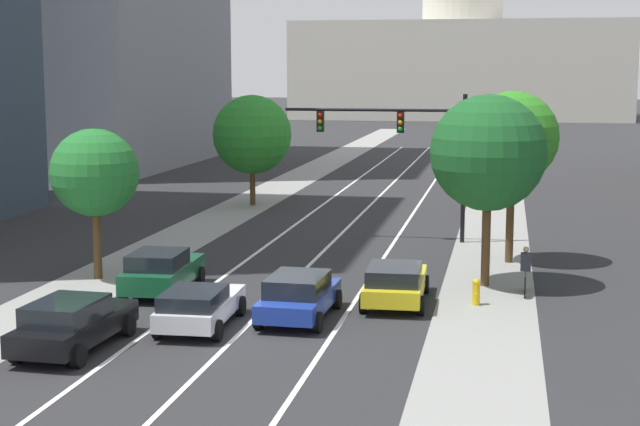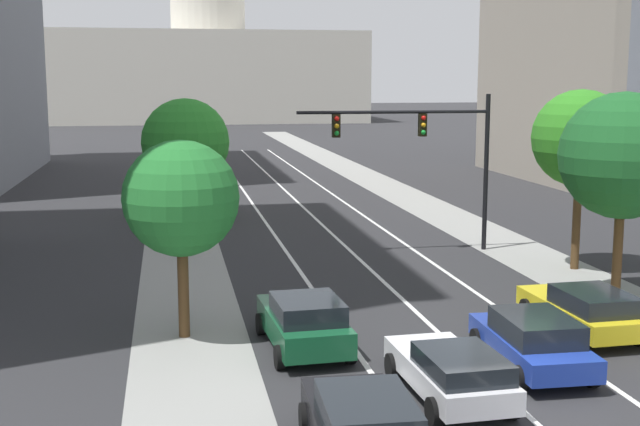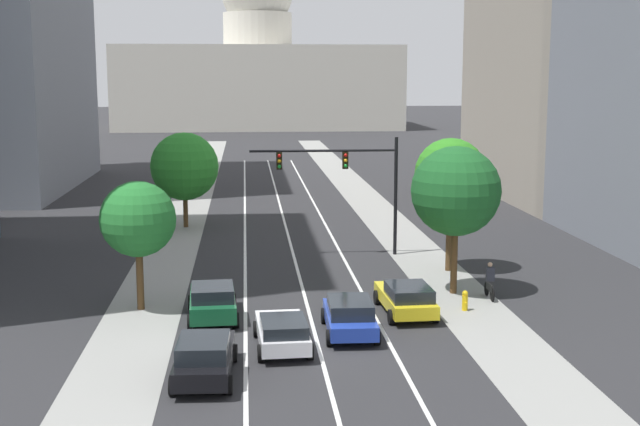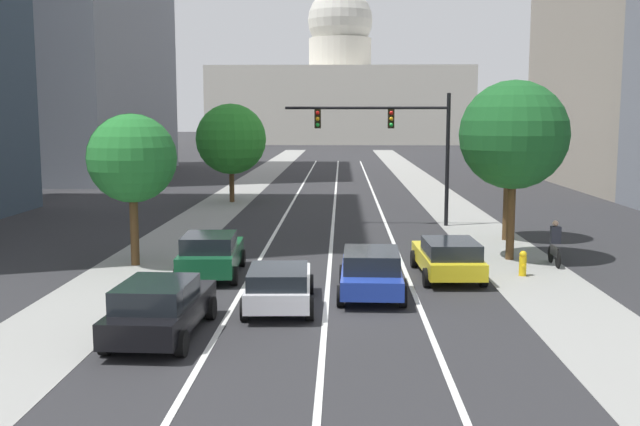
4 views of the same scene
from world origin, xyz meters
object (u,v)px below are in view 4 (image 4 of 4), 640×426
object	(u,v)px
car_black	(160,307)
street_tree_mid_left	(132,159)
traffic_signal_mast	(396,133)
street_tree_mid_right	(509,127)
car_white	(279,285)
car_blue	(371,271)
capitol_building	(340,96)
car_yellow	(448,257)
street_tree_far_right	(514,135)
fire_hydrant	(523,263)
car_green	(211,254)
cyclist	(555,243)
street_tree_near_left	(231,139)

from	to	relation	value
car_black	street_tree_mid_left	size ratio (longest dim) A/B	0.83
traffic_signal_mast	street_tree_mid_right	world-z (taller)	street_tree_mid_right
car_white	car_blue	xyz separation A→B (m)	(2.75, 1.67, 0.06)
capitol_building	car_yellow	world-z (taller)	capitol_building
street_tree_far_right	fire_hydrant	bearing A→B (deg)	-94.31
car_green	street_tree_mid_right	bearing A→B (deg)	-59.51
street_tree_mid_right	street_tree_far_right	xyz separation A→B (m)	(-0.86, -4.59, -0.24)
car_green	car_blue	xyz separation A→B (m)	(5.52, -2.58, -0.04)
capitol_building	cyclist	distance (m)	128.41
capitol_building	traffic_signal_mast	distance (m)	117.99
capitol_building	street_tree_near_left	world-z (taller)	capitol_building
car_white	street_tree_mid_left	bearing A→B (deg)	42.32
capitol_building	street_tree_near_left	size ratio (longest dim) A/B	8.21
fire_hydrant	traffic_signal_mast	bearing A→B (deg)	107.10
car_yellow	traffic_signal_mast	world-z (taller)	traffic_signal_mast
car_green	car_blue	bearing A→B (deg)	-117.88
car_black	capitol_building	bearing A→B (deg)	0.52
street_tree_mid_right	car_blue	bearing A→B (deg)	-121.90
car_yellow	cyclist	size ratio (longest dim) A/B	2.75
car_green	street_tree_far_right	bearing A→B (deg)	-76.20
traffic_signal_mast	fire_hydrant	bearing A→B (deg)	-72.90
capitol_building	street_tree_mid_right	xyz separation A→B (m)	(7.93, -122.08, -4.72)
capitol_building	car_black	bearing A→B (deg)	-91.73
cyclist	street_tree_far_right	xyz separation A→B (m)	(-1.42, 1.14, 4.03)
street_tree_far_right	capitol_building	bearing A→B (deg)	93.19
fire_hydrant	street_tree_mid_right	distance (m)	8.97
capitol_building	car_blue	size ratio (longest dim) A/B	11.76
car_white	street_tree_mid_right	xyz separation A→B (m)	(9.31, 12.19, 4.40)
car_white	street_tree_mid_left	size ratio (longest dim) A/B	0.78
car_blue	car_black	distance (m)	7.17
street_tree_mid_right	street_tree_mid_left	xyz separation A→B (m)	(-15.29, -6.13, -1.08)
car_white	street_tree_far_right	bearing A→B (deg)	-50.34
street_tree_far_right	car_yellow	bearing A→B (deg)	-130.88
traffic_signal_mast	cyclist	size ratio (longest dim) A/B	4.87
capitol_building	car_white	size ratio (longest dim) A/B	11.86
car_white	cyclist	world-z (taller)	cyclist
capitol_building	fire_hydrant	bearing A→B (deg)	-86.98
traffic_signal_mast	street_tree_near_left	distance (m)	14.14
car_blue	capitol_building	bearing A→B (deg)	1.97
street_tree_far_right	traffic_signal_mast	bearing A→B (deg)	113.64
car_black	street_tree_near_left	bearing A→B (deg)	7.32
car_green	street_tree_far_right	distance (m)	12.39
street_tree_mid_right	street_tree_far_right	size ratio (longest dim) A/B	1.00
car_yellow	street_tree_mid_left	world-z (taller)	street_tree_mid_left
car_yellow	street_tree_mid_left	xyz separation A→B (m)	(-11.51, 1.82, 3.29)
car_yellow	cyclist	distance (m)	4.87
traffic_signal_mast	car_white	bearing A→B (deg)	-105.54
car_yellow	traffic_signal_mast	xyz separation A→B (m)	(-0.96, 12.21, 3.99)
car_black	street_tree_far_right	bearing A→B (deg)	-44.68
car_white	car_yellow	distance (m)	6.96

